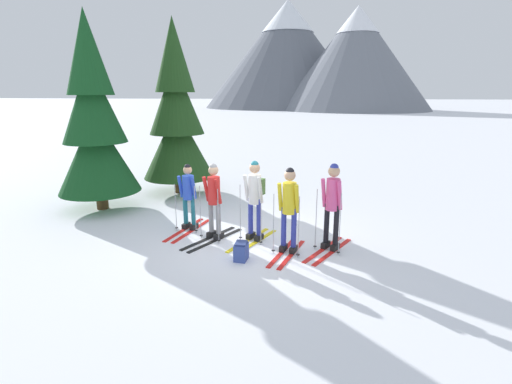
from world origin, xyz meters
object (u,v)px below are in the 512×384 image
at_px(pine_tree_near, 94,122).
at_px(backpack_on_snow_front, 241,251).
at_px(skier_in_blue, 188,195).
at_px(skier_in_red, 214,198).
at_px(pine_tree_mid, 177,116).
at_px(skier_in_pink, 332,202).
at_px(skier_in_yellow, 289,206).
at_px(skier_in_white, 255,196).

relative_size(pine_tree_near, backpack_on_snow_front, 14.24).
distance_m(skier_in_blue, skier_in_red, 0.92).
xyz_separation_m(pine_tree_near, pine_tree_mid, (1.56, 2.17, 0.06)).
bearing_deg(pine_tree_mid, skier_in_pink, -40.45).
bearing_deg(skier_in_red, skier_in_yellow, -16.89).
bearing_deg(backpack_on_snow_front, pine_tree_near, 148.80).
bearing_deg(skier_in_yellow, pine_tree_mid, 131.95).
relative_size(skier_in_yellow, pine_tree_near, 0.34).
height_order(pine_tree_near, pine_tree_mid, pine_tree_mid).
relative_size(skier_in_blue, skier_in_red, 1.01).
bearing_deg(backpack_on_snow_front, skier_in_pink, 25.08).
relative_size(skier_in_pink, pine_tree_near, 0.35).
distance_m(skier_in_blue, skier_in_yellow, 2.70).
bearing_deg(skier_in_red, pine_tree_mid, 120.03).
relative_size(skier_in_blue, pine_tree_mid, 0.32).
distance_m(skier_in_blue, pine_tree_mid, 4.10).
distance_m(pine_tree_near, backpack_on_snow_front, 5.91).
xyz_separation_m(skier_in_yellow, pine_tree_mid, (-4.00, 4.46, 1.52)).
height_order(pine_tree_mid, backpack_on_snow_front, pine_tree_mid).
distance_m(skier_in_red, pine_tree_mid, 4.80).
distance_m(skier_in_pink, backpack_on_snow_front, 2.14).
xyz_separation_m(skier_in_blue, skier_in_yellow, (2.50, -1.02, 0.14)).
relative_size(skier_in_white, pine_tree_mid, 0.33).
relative_size(skier_in_blue, backpack_on_snow_front, 4.67).
bearing_deg(skier_in_blue, skier_in_pink, -12.10).
bearing_deg(pine_tree_mid, backpack_on_snow_front, -58.11).
bearing_deg(backpack_on_snow_front, skier_in_yellow, 30.78).
bearing_deg(pine_tree_near, skier_in_red, -24.72).
distance_m(skier_in_yellow, pine_tree_mid, 6.18).
bearing_deg(pine_tree_near, backpack_on_snow_front, -31.20).
height_order(skier_in_white, skier_in_pink, skier_in_pink).
xyz_separation_m(skier_in_white, pine_tree_mid, (-3.20, 3.86, 1.49)).
bearing_deg(skier_in_blue, pine_tree_mid, 113.62).
height_order(skier_in_yellow, pine_tree_mid, pine_tree_mid).
height_order(skier_in_red, backpack_on_snow_front, skier_in_red).
distance_m(skier_in_white, skier_in_pink, 1.71).
bearing_deg(pine_tree_mid, skier_in_red, -59.97).
relative_size(skier_in_yellow, skier_in_pink, 0.97).
bearing_deg(skier_in_pink, skier_in_white, 169.79).
height_order(skier_in_red, skier_in_yellow, skier_in_yellow).
bearing_deg(backpack_on_snow_front, pine_tree_mid, 121.89).
distance_m(skier_in_red, pine_tree_near, 4.48).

